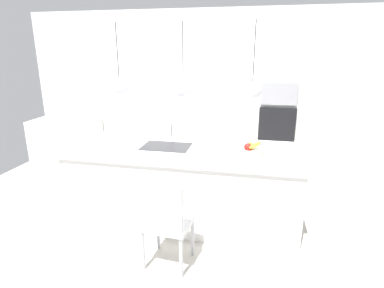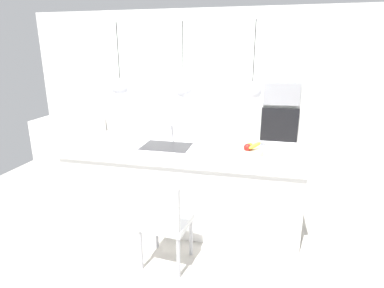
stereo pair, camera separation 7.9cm
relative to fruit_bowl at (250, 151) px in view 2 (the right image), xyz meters
name	(u,v)px [view 2 (the right image)]	position (x,y,z in m)	size (l,w,h in m)	color
floor	(184,217)	(-0.76, 0.08, -0.95)	(6.60, 6.60, 0.00)	#BCB7AD
back_wall	(209,95)	(-0.76, 1.73, 0.35)	(6.00, 0.10, 2.60)	white
kitchen_island	(184,183)	(-0.76, 0.08, -0.49)	(2.69, 1.01, 0.91)	white
sink_basin	(166,147)	(-0.97, 0.08, -0.05)	(0.56, 0.40, 0.02)	#2D2D30
faucet	(171,130)	(-0.97, 0.30, 0.10)	(0.02, 0.17, 0.22)	silver
fruit_bowl	(250,151)	(0.00, 0.00, 0.00)	(0.29, 0.29, 0.15)	beige
side_counter	(70,143)	(-3.16, 1.36, -0.53)	(1.10, 0.60, 0.85)	white
microwave	(282,94)	(0.37, 1.66, 0.41)	(0.54, 0.08, 0.34)	#9E9EA3
oven	(279,126)	(0.37, 1.66, -0.09)	(0.56, 0.08, 0.56)	black
chair_near	(163,219)	(-0.72, -0.84, -0.45)	(0.47, 0.45, 0.89)	silver
pendant_light_left	(120,87)	(-1.51, 0.08, 0.63)	(0.20, 0.20, 0.80)	silver
pendant_light_center	(183,89)	(-0.76, 0.08, 0.63)	(0.20, 0.20, 0.80)	silver
pendant_light_right	(252,91)	(-0.01, 0.08, 0.63)	(0.20, 0.20, 0.80)	silver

